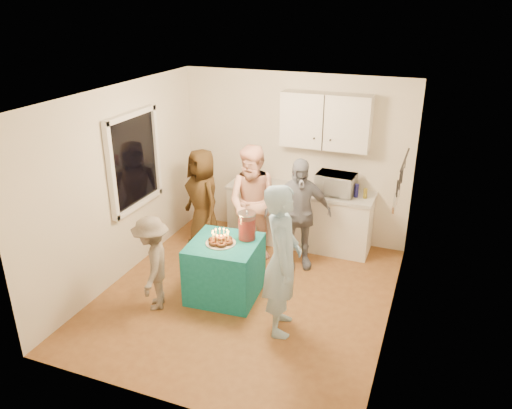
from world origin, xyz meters
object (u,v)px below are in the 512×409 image
(child_near_left, at_px, (153,263))
(woman_back_center, at_px, (255,204))
(party_table, at_px, (225,269))
(woman_back_right, at_px, (298,214))
(woman_back_left, at_px, (203,199))
(punch_jar, at_px, (247,227))
(microwave, at_px, (336,184))
(counter, at_px, (299,218))
(man_birthday, at_px, (282,260))

(child_near_left, bearing_deg, woman_back_center, 133.55)
(party_table, distance_m, woman_back_center, 1.19)
(woman_back_center, xyz_separation_m, woman_back_right, (0.65, -0.02, -0.05))
(woman_back_left, bearing_deg, punch_jar, -5.93)
(woman_back_right, bearing_deg, woman_back_center, 151.95)
(microwave, height_order, woman_back_right, woman_back_right)
(counter, xyz_separation_m, punch_jar, (-0.24, -1.57, 0.50))
(counter, height_order, party_table, counter)
(counter, relative_size, woman_back_right, 1.36)
(man_birthday, bearing_deg, woman_back_left, 32.36)
(woman_back_right, distance_m, child_near_left, 2.12)
(child_near_left, bearing_deg, woman_back_right, 116.94)
(counter, xyz_separation_m, woman_back_left, (-1.35, -0.60, 0.35))
(man_birthday, distance_m, woman_back_left, 2.39)
(microwave, height_order, child_near_left, microwave)
(woman_back_center, bearing_deg, punch_jar, -80.23)
(party_table, relative_size, man_birthday, 0.47)
(counter, xyz_separation_m, party_table, (-0.46, -1.78, -0.05))
(punch_jar, xyz_separation_m, man_birthday, (0.67, -0.62, -0.03))
(microwave, bearing_deg, child_near_left, -122.51)
(microwave, bearing_deg, counter, -176.33)
(microwave, xyz_separation_m, party_table, (-1.00, -1.78, -0.68))
(party_table, height_order, punch_jar, punch_jar)
(counter, distance_m, woman_back_left, 1.52)
(counter, relative_size, child_near_left, 1.81)
(woman_back_left, xyz_separation_m, woman_back_right, (1.53, -0.10, 0.03))
(microwave, distance_m, party_table, 2.15)
(party_table, height_order, woman_back_right, woman_back_right)
(woman_back_right, bearing_deg, man_birthday, -106.67)
(woman_back_center, bearing_deg, microwave, 28.77)
(microwave, bearing_deg, woman_back_left, -158.56)
(woman_back_right, bearing_deg, party_table, -147.33)
(man_birthday, relative_size, woman_back_left, 1.15)
(microwave, bearing_deg, woman_back_right, -113.64)
(child_near_left, bearing_deg, counter, 129.76)
(microwave, distance_m, punch_jar, 1.76)
(microwave, relative_size, woman_back_left, 0.36)
(counter, bearing_deg, microwave, 0.00)
(party_table, relative_size, child_near_left, 0.70)
(party_table, relative_size, woman_back_center, 0.49)
(woman_back_left, height_order, woman_back_right, woman_back_right)
(microwave, distance_m, child_near_left, 2.93)
(counter, distance_m, party_table, 1.84)
(party_table, distance_m, woman_back_right, 1.32)
(counter, bearing_deg, child_near_left, -116.65)
(woman_back_left, bearing_deg, child_near_left, -48.95)
(punch_jar, bearing_deg, party_table, -138.34)
(party_table, bearing_deg, man_birthday, -24.62)
(microwave, xyz_separation_m, woman_back_right, (-0.36, -0.70, -0.25))
(counter, xyz_separation_m, woman_back_center, (-0.48, -0.69, 0.43))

